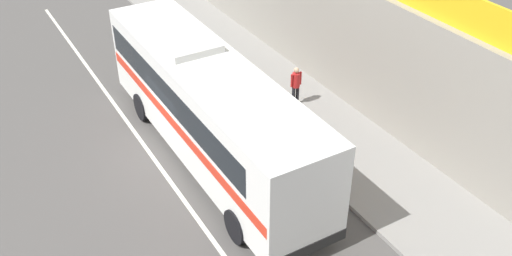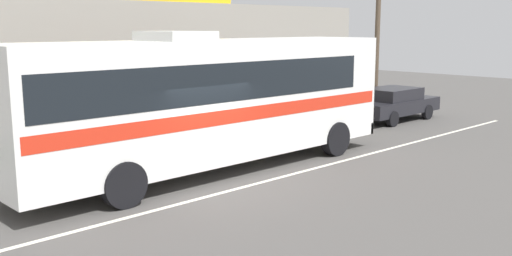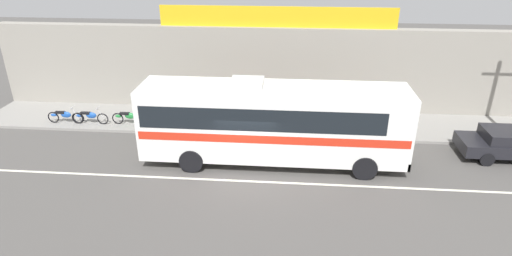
# 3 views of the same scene
# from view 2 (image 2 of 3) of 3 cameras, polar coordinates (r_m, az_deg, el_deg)

# --- Properties ---
(ground_plane) EXTENTS (70.00, 70.00, 0.00)m
(ground_plane) POSITION_cam_2_polar(r_m,az_deg,el_deg) (14.28, -5.17, -5.73)
(ground_plane) COLOR #4F4C49
(sidewalk_slab) EXTENTS (30.00, 3.60, 0.14)m
(sidewalk_slab) POSITION_cam_2_polar(r_m,az_deg,el_deg) (18.50, -15.31, -2.15)
(sidewalk_slab) COLOR gray
(sidewalk_slab) RESTS_ON ground_plane
(storefront_facade) EXTENTS (30.00, 0.70, 4.80)m
(storefront_facade) POSITION_cam_2_polar(r_m,az_deg,el_deg) (20.08, -18.59, 5.36)
(storefront_facade) COLOR gray
(storefront_facade) RESTS_ON ground_plane
(road_center_stripe) EXTENTS (30.00, 0.14, 0.01)m
(road_center_stripe) POSITION_cam_2_polar(r_m,az_deg,el_deg) (13.69, -3.06, -6.39)
(road_center_stripe) COLOR silver
(road_center_stripe) RESTS_ON ground_plane
(intercity_bus) EXTENTS (11.50, 2.61, 3.78)m
(intercity_bus) POSITION_cam_2_polar(r_m,az_deg,el_deg) (15.23, -4.69, 3.21)
(intercity_bus) COLOR white
(intercity_bus) RESTS_ON ground_plane
(parked_car) EXTENTS (4.56, 1.90, 1.37)m
(parked_car) POSITION_cam_2_polar(r_m,az_deg,el_deg) (24.43, 13.54, 2.46)
(parked_car) COLOR black
(parked_car) RESTS_ON ground_plane
(utility_pole) EXTENTS (1.60, 0.22, 7.38)m
(utility_pole) POSITION_cam_2_polar(r_m,az_deg,el_deg) (25.85, 12.09, 10.09)
(utility_pole) COLOR brown
(utility_pole) RESTS_ON sidewalk_slab
(pedestrian_near_shop) EXTENTS (0.30, 0.48, 1.58)m
(pedestrian_near_shop) POSITION_cam_2_polar(r_m,az_deg,el_deg) (18.25, -15.94, 0.79)
(pedestrian_near_shop) COLOR black
(pedestrian_near_shop) RESTS_ON sidewalk_slab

